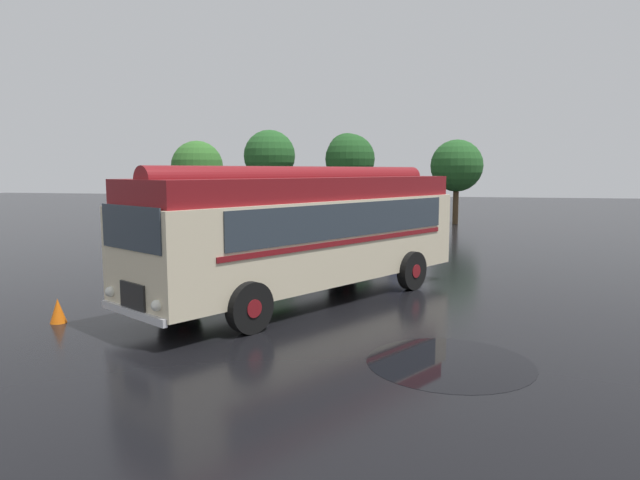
% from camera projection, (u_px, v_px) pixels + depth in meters
% --- Properties ---
extents(ground_plane, '(120.00, 120.00, 0.00)m').
position_uv_depth(ground_plane, '(292.00, 297.00, 15.33)').
color(ground_plane, black).
extents(vintage_bus, '(7.33, 9.89, 3.49)m').
position_uv_depth(vintage_bus, '(308.00, 228.00, 14.83)').
color(vintage_bus, beige).
rests_on(vintage_bus, ground).
extents(car_near_left, '(2.24, 4.34, 1.66)m').
position_uv_depth(car_near_left, '(250.00, 219.00, 29.97)').
color(car_near_left, silver).
rests_on(car_near_left, ground).
extents(car_mid_left, '(2.15, 4.29, 1.66)m').
position_uv_depth(car_mid_left, '(298.00, 219.00, 29.61)').
color(car_mid_left, '#144C28').
rests_on(car_mid_left, ground).
extents(car_mid_right, '(2.19, 4.31, 1.66)m').
position_uv_depth(car_mid_right, '(354.00, 221.00, 28.84)').
color(car_mid_right, '#B7BABF').
rests_on(car_mid_right, ground).
extents(car_far_right, '(2.05, 4.25, 1.66)m').
position_uv_depth(car_far_right, '(407.00, 223.00, 27.69)').
color(car_far_right, navy).
rests_on(car_far_right, ground).
extents(tree_far_left, '(3.55, 3.55, 5.40)m').
position_uv_depth(tree_far_left, '(198.00, 167.00, 39.26)').
color(tree_far_left, '#4C3823').
rests_on(tree_far_left, ground).
extents(tree_left_of_centre, '(3.35, 3.35, 5.99)m').
position_uv_depth(tree_left_of_centre, '(270.00, 156.00, 37.13)').
color(tree_left_of_centre, '#4C3823').
rests_on(tree_left_of_centre, ground).
extents(tree_centre, '(3.07, 3.07, 5.67)m').
position_uv_depth(tree_centre, '(349.00, 157.00, 35.22)').
color(tree_centre, '#4C3823').
rests_on(tree_centre, ground).
extents(tree_right_of_centre, '(3.25, 3.25, 5.30)m').
position_uv_depth(tree_right_of_centre, '(457.00, 165.00, 35.71)').
color(tree_right_of_centre, '#4C3823').
rests_on(tree_right_of_centre, ground).
extents(traffic_cone, '(0.36, 0.36, 0.55)m').
position_uv_depth(traffic_cone, '(58.00, 311.00, 12.72)').
color(traffic_cone, orange).
rests_on(traffic_cone, ground).
extents(puddle_patch, '(2.96, 2.96, 0.01)m').
position_uv_depth(puddle_patch, '(450.00, 363.00, 10.10)').
color(puddle_patch, black).
rests_on(puddle_patch, ground).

